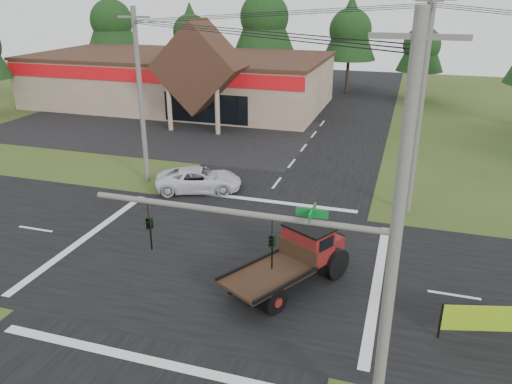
% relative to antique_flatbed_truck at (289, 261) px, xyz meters
% --- Properties ---
extents(ground, '(120.00, 120.00, 0.00)m').
position_rel_antique_flatbed_truck_xyz_m(ground, '(-3.53, 1.32, -1.20)').
color(ground, '#2E4318').
rests_on(ground, ground).
extents(road_ns, '(12.00, 120.00, 0.02)m').
position_rel_antique_flatbed_truck_xyz_m(road_ns, '(-3.53, 1.32, -1.19)').
color(road_ns, black).
rests_on(road_ns, ground).
extents(road_ew, '(120.00, 12.00, 0.02)m').
position_rel_antique_flatbed_truck_xyz_m(road_ew, '(-3.53, 1.32, -1.19)').
color(road_ew, black).
rests_on(road_ew, ground).
extents(parking_apron, '(28.00, 14.00, 0.02)m').
position_rel_antique_flatbed_truck_xyz_m(parking_apron, '(-17.53, 20.32, -1.18)').
color(parking_apron, black).
rests_on(parking_apron, ground).
extents(cvs_building, '(30.40, 18.20, 9.19)m').
position_rel_antique_flatbed_truck_xyz_m(cvs_building, '(-19.23, 30.89, 1.58)').
color(cvs_building, gray).
rests_on(cvs_building, ground).
extents(traffic_signal_mast, '(8.12, 0.24, 7.00)m').
position_rel_antique_flatbed_truck_xyz_m(traffic_signal_mast, '(2.29, -6.18, 3.23)').
color(traffic_signal_mast, '#595651').
rests_on(traffic_signal_mast, ground).
extents(utility_pole_nr, '(2.00, 0.30, 11.00)m').
position_rel_antique_flatbed_truck_xyz_m(utility_pole_nr, '(3.97, -6.18, 4.44)').
color(utility_pole_nr, '#595651').
rests_on(utility_pole_nr, ground).
extents(utility_pole_nw, '(2.00, 0.30, 10.50)m').
position_rel_antique_flatbed_truck_xyz_m(utility_pole_nw, '(-11.53, 9.32, 4.19)').
color(utility_pole_nw, '#595651').
rests_on(utility_pole_nw, ground).
extents(utility_pole_ne, '(2.00, 0.30, 11.50)m').
position_rel_antique_flatbed_truck_xyz_m(utility_pole_ne, '(4.47, 9.32, 4.69)').
color(utility_pole_ne, '#595651').
rests_on(utility_pole_ne, ground).
extents(utility_pole_n, '(2.00, 0.30, 11.20)m').
position_rel_antique_flatbed_truck_xyz_m(utility_pole_n, '(4.47, 23.32, 4.54)').
color(utility_pole_n, '#595651').
rests_on(utility_pole_n, ground).
extents(tree_row_a, '(6.72, 6.72, 12.12)m').
position_rel_antique_flatbed_truck_xyz_m(tree_row_a, '(-33.53, 41.32, 6.85)').
color(tree_row_a, '#332316').
rests_on(tree_row_a, ground).
extents(tree_row_b, '(5.60, 5.60, 10.10)m').
position_rel_antique_flatbed_truck_xyz_m(tree_row_b, '(-23.53, 43.32, 5.51)').
color(tree_row_b, '#332316').
rests_on(tree_row_b, ground).
extents(tree_row_c, '(7.28, 7.28, 13.13)m').
position_rel_antique_flatbed_truck_xyz_m(tree_row_c, '(-13.53, 42.32, 7.52)').
color(tree_row_c, '#332316').
rests_on(tree_row_c, ground).
extents(tree_row_d, '(6.16, 6.16, 11.11)m').
position_rel_antique_flatbed_truck_xyz_m(tree_row_d, '(-3.53, 43.32, 6.18)').
color(tree_row_d, '#332316').
rests_on(tree_row_d, ground).
extents(tree_row_e, '(5.04, 5.04, 9.09)m').
position_rel_antique_flatbed_truck_xyz_m(tree_row_e, '(4.47, 41.32, 4.83)').
color(tree_row_e, '#332316').
rests_on(tree_row_e, ground).
extents(antique_flatbed_truck, '(4.73, 6.07, 2.40)m').
position_rel_antique_flatbed_truck_xyz_m(antique_flatbed_truck, '(0.00, 0.00, 0.00)').
color(antique_flatbed_truck, '#4F150B').
rests_on(antique_flatbed_truck, ground).
extents(roadside_banner, '(4.02, 1.16, 1.41)m').
position_rel_antique_flatbed_truck_xyz_m(roadside_banner, '(7.73, -1.10, -0.49)').
color(roadside_banner, '#82AB16').
rests_on(roadside_banner, ground).
extents(white_pickup, '(5.60, 3.98, 1.42)m').
position_rel_antique_flatbed_truck_xyz_m(white_pickup, '(-7.71, 8.75, -0.49)').
color(white_pickup, silver).
rests_on(white_pickup, ground).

